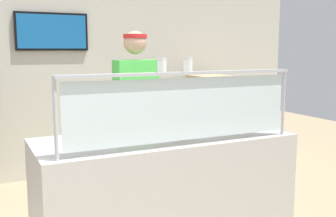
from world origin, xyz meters
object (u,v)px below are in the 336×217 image
(pepper_flake_shaker, at_px, (188,65))
(pizza_box_stack, at_px, (209,87))
(worker_figure, at_px, (137,114))
(pizza_server, at_px, (164,131))
(parmesan_shaker, at_px, (162,66))
(pizza_tray, at_px, (169,133))

(pepper_flake_shaker, xyz_separation_m, pizza_box_stack, (1.57, 2.25, -0.40))
(pepper_flake_shaker, relative_size, pizza_box_stack, 0.19)
(worker_figure, bearing_deg, pizza_server, -95.87)
(parmesan_shaker, height_order, pepper_flake_shaker, pepper_flake_shaker)
(pizza_server, distance_m, worker_figure, 0.76)
(pizza_tray, distance_m, parmesan_shaker, 0.67)
(parmesan_shaker, distance_m, pepper_flake_shaker, 0.19)
(pizza_box_stack, bearing_deg, pepper_flake_shaker, -124.86)
(pizza_server, xyz_separation_m, parmesan_shaker, (-0.18, -0.33, 0.50))
(pizza_server, height_order, worker_figure, worker_figure)
(worker_figure, height_order, pizza_box_stack, worker_figure)
(pizza_server, bearing_deg, pizza_box_stack, 66.21)
(pizza_tray, height_order, pizza_server, pizza_server)
(pepper_flake_shaker, height_order, pizza_box_stack, pepper_flake_shaker)
(pizza_tray, distance_m, pizza_server, 0.05)
(pizza_tray, xyz_separation_m, pizza_server, (-0.04, -0.02, 0.02))
(pizza_server, distance_m, pizza_box_stack, 2.49)
(pizza_tray, relative_size, worker_figure, 0.24)
(pizza_tray, height_order, pizza_box_stack, pizza_box_stack)
(pizza_server, xyz_separation_m, worker_figure, (0.08, 0.76, 0.02))
(pizza_server, xyz_separation_m, pepper_flake_shaker, (0.01, -0.33, 0.50))
(pizza_server, height_order, pizza_box_stack, pizza_box_stack)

